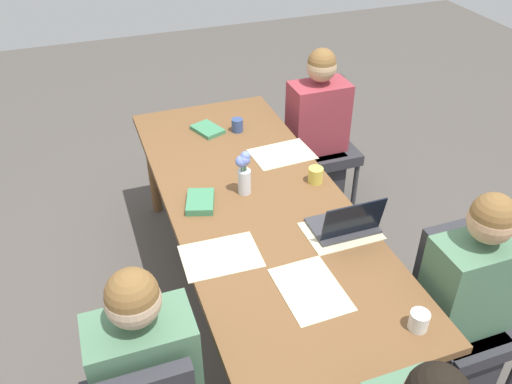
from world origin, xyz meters
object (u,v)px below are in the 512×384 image
object	(u,v)px
book_blue_cover	(200,202)
coffee_mug_centre_left	(419,321)
book_red_cover	(208,129)
chair_far_left_far	(319,136)
person_far_left_far	(316,139)
person_far_right_near	(462,311)
chair_far_right_near	(462,301)
coffee_mug_near_right	(316,175)
flower_vase	(244,170)
dining_table	(256,210)
coffee_mug_near_left	(237,125)
laptop_far_right_near	(346,224)

from	to	relation	value
book_blue_cover	coffee_mug_centre_left	bearing A→B (deg)	46.78
book_red_cover	chair_far_left_far	bearing A→B (deg)	75.88
book_blue_cover	person_far_left_far	bearing A→B (deg)	144.80
person_far_left_far	person_far_right_near	distance (m)	1.72
chair_far_right_near	person_far_right_near	size ratio (longest dim) A/B	0.75
chair_far_right_near	book_red_cover	size ratio (longest dim) A/B	4.50
coffee_mug_near_right	person_far_right_near	bearing A→B (deg)	21.09
chair_far_left_far	flower_vase	distance (m)	1.27
dining_table	coffee_mug_near_left	xyz separation A→B (m)	(-0.75, 0.14, 0.11)
dining_table	flower_vase	size ratio (longest dim) A/B	9.32
dining_table	coffee_mug_near_left	size ratio (longest dim) A/B	28.07
chair_far_right_near	flower_vase	size ratio (longest dim) A/B	3.52
laptop_far_right_near	coffee_mug_near_right	distance (m)	0.44
person_far_left_far	book_red_cover	distance (m)	0.84
person_far_left_far	laptop_far_right_near	distance (m)	1.35
laptop_far_right_near	coffee_mug_centre_left	bearing A→B (deg)	-0.92
book_blue_cover	flower_vase	bearing A→B (deg)	114.02
coffee_mug_near_left	coffee_mug_centre_left	size ratio (longest dim) A/B	1.04
chair_far_left_far	chair_far_right_near	size ratio (longest dim) A/B	1.00
coffee_mug_centre_left	book_red_cover	bearing A→B (deg)	-169.10
laptop_far_right_near	coffee_mug_near_right	world-z (taller)	laptop_far_right_near
dining_table	coffee_mug_near_right	size ratio (longest dim) A/B	26.68
chair_far_left_far	coffee_mug_near_left	distance (m)	0.77
coffee_mug_near_right	book_red_cover	distance (m)	0.87
dining_table	coffee_mug_centre_left	distance (m)	1.09
dining_table	person_far_right_near	size ratio (longest dim) A/B	1.99
chair_far_right_near	flower_vase	world-z (taller)	flower_vase
coffee_mug_near_right	flower_vase	bearing A→B (deg)	-95.18
laptop_far_right_near	book_blue_cover	distance (m)	0.76
chair_far_left_far	flower_vase	xyz separation A→B (m)	(0.84, -0.86, 0.40)
chair_far_left_far	book_red_cover	world-z (taller)	chair_far_left_far
chair_far_right_near	coffee_mug_near_left	xyz separation A→B (m)	(-1.54, -0.64, 0.30)
dining_table	person_far_left_far	distance (m)	1.15
dining_table	coffee_mug_near_left	bearing A→B (deg)	169.34
person_far_left_far	book_red_cover	world-z (taller)	person_far_left_far
chair_far_left_far	coffee_mug_near_left	size ratio (longest dim) A/B	10.60
chair_far_left_far	person_far_left_far	world-z (taller)	person_far_left_far
laptop_far_right_near	coffee_mug_near_right	bearing A→B (deg)	174.52
person_far_right_near	coffee_mug_near_right	world-z (taller)	person_far_right_near
chair_far_right_near	coffee_mug_centre_left	xyz separation A→B (m)	(0.24, -0.47, 0.30)
person_far_left_far	coffee_mug_centre_left	world-z (taller)	person_far_left_far
dining_table	laptop_far_right_near	world-z (taller)	laptop_far_right_near
person_far_right_near	coffee_mug_near_left	distance (m)	1.74
person_far_left_far	flower_vase	distance (m)	1.17
chair_far_right_near	coffee_mug_near_left	bearing A→B (deg)	-157.49
chair_far_left_far	coffee_mug_centre_left	distance (m)	2.05
chair_far_right_near	laptop_far_right_near	world-z (taller)	laptop_far_right_near
dining_table	person_far_right_near	world-z (taller)	person_far_right_near
laptop_far_right_near	coffee_mug_centre_left	distance (m)	0.64
laptop_far_right_near	chair_far_left_far	bearing A→B (deg)	159.24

